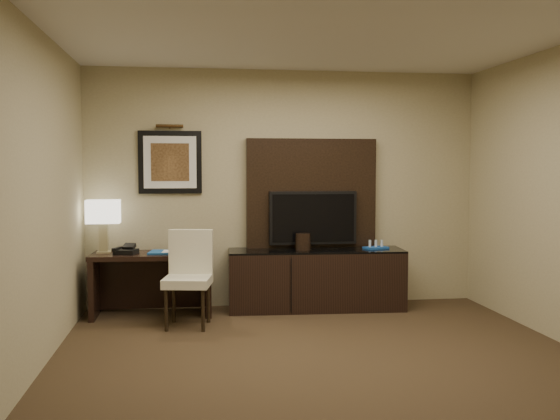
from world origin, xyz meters
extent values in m
cube|color=#362718|center=(0.00, 0.00, -0.01)|extent=(4.50, 5.00, 0.01)
cube|color=silver|center=(0.00, 0.00, 2.70)|extent=(4.50, 5.00, 0.01)
cube|color=tan|center=(0.00, 2.50, 1.35)|extent=(4.50, 0.01, 2.70)
cube|color=tan|center=(0.00, -2.50, 1.35)|extent=(4.50, 0.01, 2.70)
cube|color=tan|center=(-2.25, 0.00, 1.35)|extent=(0.01, 5.00, 2.70)
cube|color=black|center=(-1.50, 2.15, 0.34)|extent=(1.29, 0.61, 0.68)
cube|color=black|center=(0.31, 2.20, 0.34)|extent=(1.98, 0.64, 0.67)
cube|color=black|center=(0.30, 2.44, 1.27)|extent=(1.50, 0.12, 1.30)
cube|color=black|center=(0.30, 2.34, 1.02)|extent=(1.00, 0.08, 0.60)
cube|color=black|center=(-1.30, 2.48, 1.65)|extent=(0.70, 0.04, 0.70)
cylinder|color=#442D15|center=(-1.30, 2.44, 2.05)|extent=(0.04, 0.04, 0.30)
cube|color=#164C93|center=(-1.41, 2.13, 0.69)|extent=(0.26, 0.32, 0.02)
imported|color=#C5B09B|center=(-1.38, 2.12, 0.79)|extent=(0.17, 0.04, 0.22)
cylinder|color=silver|center=(-1.13, 2.23, 0.76)|extent=(0.07, 0.07, 0.17)
cylinder|color=black|center=(0.16, 2.18, 0.77)|extent=(0.17, 0.17, 0.19)
camera|label=1|loc=(-1.06, -4.61, 1.60)|focal=40.00mm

